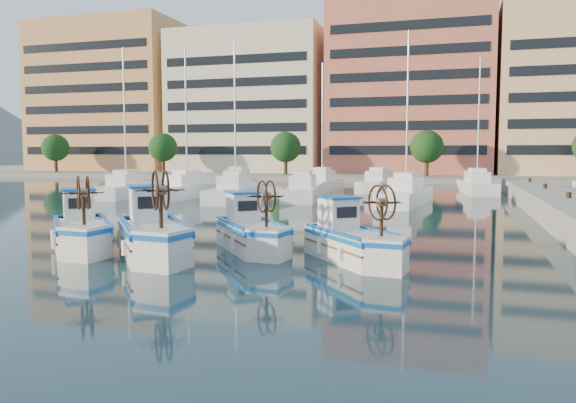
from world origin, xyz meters
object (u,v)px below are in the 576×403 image
object	(u,v)px
fishing_boat_d	(352,239)
fishing_boat_c	(251,230)
fishing_boat_b	(152,232)
fishing_boat_a	(81,229)

from	to	relation	value
fishing_boat_d	fishing_boat_c	bearing A→B (deg)	126.38
fishing_boat_b	fishing_boat_c	size ratio (longest dim) A/B	1.14
fishing_boat_a	fishing_boat_b	size ratio (longest dim) A/B	0.91
fishing_boat_a	fishing_boat_c	size ratio (longest dim) A/B	1.04
fishing_boat_c	fishing_boat_d	bearing A→B (deg)	-51.61
fishing_boat_a	fishing_boat_b	distance (m)	3.17
fishing_boat_c	fishing_boat_a	bearing A→B (deg)	158.35
fishing_boat_d	fishing_boat_a	bearing A→B (deg)	144.66
fishing_boat_c	fishing_boat_d	size ratio (longest dim) A/B	1.02
fishing_boat_a	fishing_boat_b	world-z (taller)	fishing_boat_b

